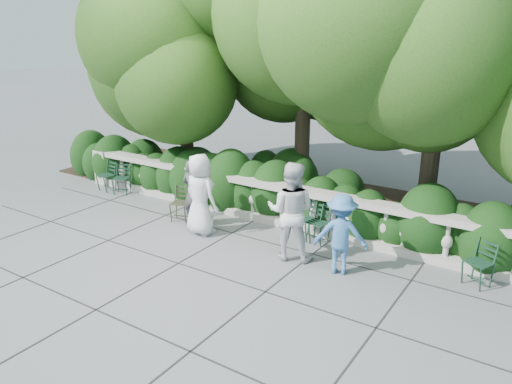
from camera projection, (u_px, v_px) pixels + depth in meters
The scene contains 14 objects.
ground at pixel (229, 251), 10.23m from camera, with size 90.00×90.00×0.00m, color #565A5E.
balustrade at pixel (275, 204), 11.50m from camera, with size 12.00×0.44×1.00m.
shrub_hedge at pixel (299, 209), 12.61m from camera, with size 15.00×2.60×1.70m, color black, non-canonical shape.
tree_canopy at pixel (335, 46), 11.16m from camera, with size 15.04×6.52×6.78m.
chair_a at pixel (103, 192), 13.90m from camera, with size 0.44×0.48×0.84m, color black, non-canonical shape.
chair_b at pixel (121, 195), 13.61m from camera, with size 0.44×0.48×0.84m, color black, non-canonical shape.
chair_c at pixel (304, 241), 10.70m from camera, with size 0.44×0.48×0.84m, color black, non-canonical shape.
chair_e at pixel (470, 287), 8.81m from camera, with size 0.44×0.48×0.84m, color black, non-canonical shape.
chair_f at pixel (313, 244), 10.55m from camera, with size 0.44×0.48×0.84m, color black, non-canonical shape.
chair_weathered at pixel (179, 223), 11.71m from camera, with size 0.44×0.48×0.84m, color black, non-canonical shape.
person_businessman at pixel (200, 194), 10.85m from camera, with size 0.88×0.57×1.81m, color silver.
person_woman_grey at pixel (193, 193), 11.31m from camera, with size 0.57×0.38×1.57m, color #3A3A3F.
person_casual_man at pixel (291, 211), 9.64m from camera, with size 0.95×0.74×1.96m, color silver.
person_older_blue at pixel (341, 234), 9.12m from camera, with size 0.99×0.57×1.54m, color teal.
Camera 1 is at (5.56, -7.50, 4.38)m, focal length 35.00 mm.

